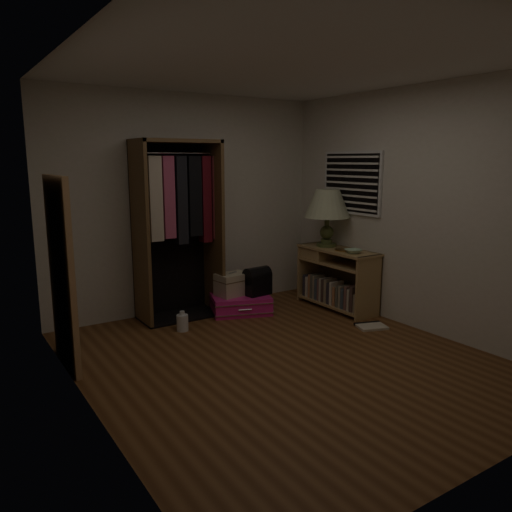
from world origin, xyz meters
name	(u,v)px	position (x,y,z in m)	size (l,w,h in m)	color
ground	(285,360)	(0.00, 0.00, 0.00)	(4.00, 4.00, 0.00)	brown
room_walls	(291,197)	(0.08, 0.04, 1.50)	(3.52, 4.02, 2.60)	beige
console_bookshelf	(334,277)	(1.53, 1.05, 0.39)	(0.42, 1.12, 0.75)	#A58250
open_wardrobe	(180,214)	(-0.21, 1.77, 1.21)	(1.01, 0.50, 2.05)	brown
floor_mirror	(62,273)	(-1.70, 1.00, 0.85)	(0.06, 0.80, 1.70)	tan
pink_suitcase	(241,304)	(0.43, 1.48, 0.11)	(0.84, 0.72, 0.22)	#DB1A7D
train_case	(233,284)	(0.36, 1.55, 0.35)	(0.42, 0.32, 0.29)	#BDAF90
black_bag	(257,280)	(0.61, 1.41, 0.39)	(0.33, 0.23, 0.34)	black
table_lamp	(327,205)	(1.54, 1.22, 1.27)	(0.69, 0.69, 0.72)	#404D25
brass_tray	(345,250)	(1.54, 0.88, 0.76)	(0.30, 0.30, 0.01)	#B08243
ceramic_bowl	(353,251)	(1.49, 0.69, 0.77)	(0.19, 0.19, 0.05)	#AED0AD
white_jug	(182,322)	(-0.45, 1.27, 0.09)	(0.16, 0.16, 0.22)	silver
floor_book	(371,326)	(1.36, 0.24, 0.01)	(0.37, 0.33, 0.03)	beige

